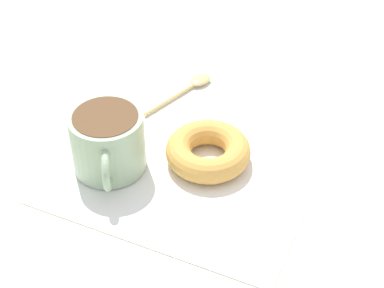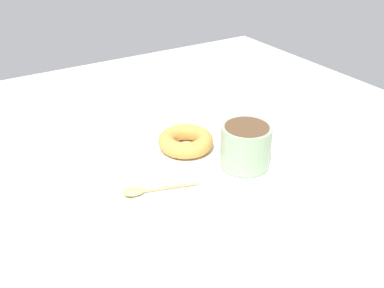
% 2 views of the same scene
% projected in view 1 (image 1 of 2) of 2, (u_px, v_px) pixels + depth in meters
% --- Properties ---
extents(ground_plane, '(1.20, 1.20, 0.02)m').
position_uv_depth(ground_plane, '(197.00, 160.00, 0.84)').
color(ground_plane, beige).
extents(napkin, '(0.33, 0.33, 0.00)m').
position_uv_depth(napkin, '(192.00, 157.00, 0.83)').
color(napkin, white).
rests_on(napkin, ground_plane).
extents(coffee_cup, '(0.09, 0.11, 0.08)m').
position_uv_depth(coffee_cup, '(108.00, 141.00, 0.79)').
color(coffee_cup, '#9EB793').
rests_on(coffee_cup, napkin).
extents(donut, '(0.11, 0.11, 0.03)m').
position_uv_depth(donut, '(208.00, 151.00, 0.81)').
color(donut, gold).
rests_on(donut, napkin).
extents(spoon, '(0.05, 0.13, 0.01)m').
position_uv_depth(spoon, '(192.00, 85.00, 0.94)').
color(spoon, '#D8B772').
rests_on(spoon, napkin).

